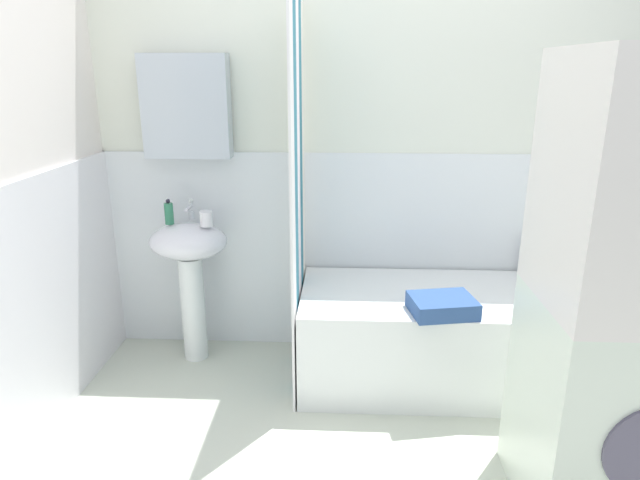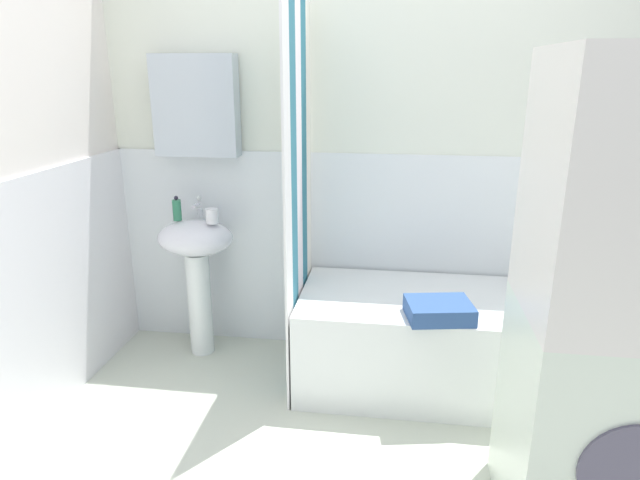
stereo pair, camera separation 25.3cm
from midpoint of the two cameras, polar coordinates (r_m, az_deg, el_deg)
name	(u,v)px [view 1 (the left image)]	position (r m, az deg, el deg)	size (l,w,h in m)	color
wall_back_tiled	(359,163)	(3.17, 1.78, 7.94)	(3.60, 0.18, 2.40)	silver
wall_left_tiled	(10,201)	(2.76, -31.86, 3.46)	(0.07, 1.81, 2.40)	silver
sink	(190,261)	(3.24, -15.58, -2.19)	(0.44, 0.34, 0.83)	white
faucet	(190,210)	(3.24, -15.54, 3.00)	(0.03, 0.12, 0.12)	silver
soap_dispenser	(169,213)	(3.19, -17.64, 2.66)	(0.05, 0.05, 0.14)	#2B7250
toothbrush_cup	(206,219)	(3.11, -14.05, 2.15)	(0.07, 0.07, 0.08)	silver
bathtub	(437,336)	(3.08, 9.71, -9.89)	(1.47, 0.72, 0.51)	white
shower_curtain	(298,203)	(2.83, -4.86, 3.86)	(0.01, 0.72, 2.00)	white
conditioner_bottle	(543,262)	(3.37, 20.24, -2.22)	(0.05, 0.05, 0.16)	#C14F6C
body_wash_bottle	(522,259)	(3.33, 18.28, -1.96)	(0.04, 0.04, 0.20)	white
towel_folded	(442,306)	(2.72, 10.00, -6.78)	(0.30, 0.24, 0.08)	#304F88
washer_dryer_stack	(632,305)	(2.17, 26.87, -6.08)	(0.63, 0.59, 1.73)	silver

